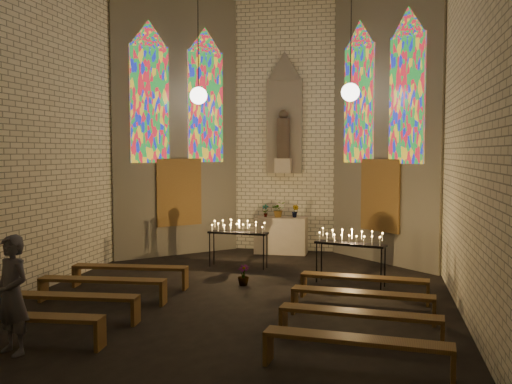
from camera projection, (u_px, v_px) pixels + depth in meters
floor at (230, 305)px, 10.31m from camera, size 12.00×12.00×0.00m
room at (267, 112)px, 13.34m from camera, size 8.22×12.43×7.00m
altar at (281, 235)px, 15.59m from camera, size 1.40×0.60×1.00m
flower_vase_left at (265, 211)px, 15.58m from camera, size 0.19×0.13×0.35m
flower_vase_center at (279, 209)px, 15.50m from camera, size 0.47×0.44×0.43m
flower_vase_right at (295, 211)px, 15.45m from camera, size 0.24×0.22×0.35m
aisle_flower_pot at (243, 275)px, 11.86m from camera, size 0.28×0.28×0.43m
votive_stand_left at (238, 229)px, 13.67m from camera, size 1.48×0.49×1.07m
votive_stand_right at (350, 240)px, 11.88m from camera, size 1.53×0.75×1.09m
pew_left_0 at (130, 270)px, 11.64m from camera, size 2.38×0.55×0.45m
pew_right_0 at (364, 281)px, 10.65m from camera, size 2.38×0.55×0.45m
pew_left_1 at (102, 283)px, 10.47m from camera, size 2.38×0.55×0.45m
pew_right_1 at (362, 297)px, 9.48m from camera, size 2.38×0.55×0.45m
pew_left_2 at (67, 299)px, 9.30m from camera, size 2.38×0.55×0.45m
pew_right_2 at (360, 317)px, 8.31m from camera, size 2.38×0.55×0.45m
pew_left_3 at (23, 321)px, 8.13m from camera, size 2.38×0.55×0.45m
pew_right_3 at (356, 344)px, 7.14m from camera, size 2.38×0.55×0.45m
visitor at (12, 295)px, 7.80m from camera, size 0.70×0.59×1.64m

